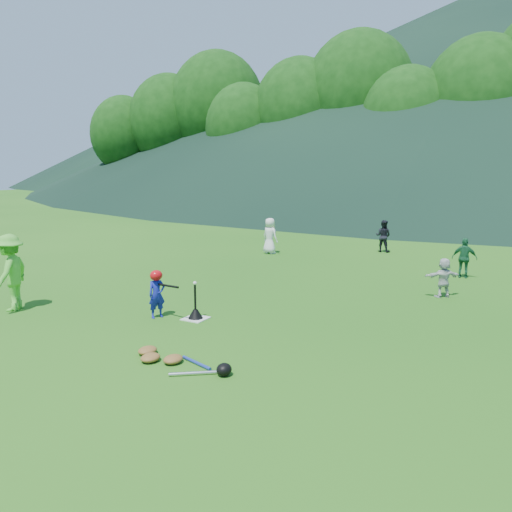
{
  "coord_description": "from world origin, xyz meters",
  "views": [
    {
      "loc": [
        5.72,
        -7.83,
        2.97
      ],
      "look_at": [
        0.0,
        2.5,
        0.9
      ],
      "focal_mm": 35.0,
      "sensor_mm": 36.0,
      "label": 1
    }
  ],
  "objects_px": {
    "fielder_a": "(270,236)",
    "batting_tee": "(195,313)",
    "fielder_b": "(383,236)",
    "home_plate": "(196,319)",
    "fielder_c": "(464,258)",
    "batter_child": "(157,295)",
    "adult_coach": "(11,272)",
    "equipment_pile": "(173,359)",
    "fielder_d": "(444,278)"
  },
  "relations": [
    {
      "from": "fielder_a",
      "to": "batting_tee",
      "type": "xyz_separation_m",
      "value": [
        2.32,
        -7.69,
        -0.5
      ]
    },
    {
      "from": "fielder_a",
      "to": "fielder_b",
      "type": "xyz_separation_m",
      "value": [
        3.42,
        2.29,
        -0.05
      ]
    },
    {
      "from": "home_plate",
      "to": "fielder_c",
      "type": "relative_size",
      "value": 0.41
    },
    {
      "from": "batter_child",
      "to": "batting_tee",
      "type": "distance_m",
      "value": 0.86
    },
    {
      "from": "batter_child",
      "to": "adult_coach",
      "type": "distance_m",
      "value": 3.25
    },
    {
      "from": "adult_coach",
      "to": "equipment_pile",
      "type": "bearing_deg",
      "value": 55.04
    },
    {
      "from": "batter_child",
      "to": "equipment_pile",
      "type": "distance_m",
      "value": 2.56
    },
    {
      "from": "batter_child",
      "to": "batting_tee",
      "type": "xyz_separation_m",
      "value": [
        0.74,
        0.28,
        -0.35
      ]
    },
    {
      "from": "fielder_b",
      "to": "fielder_a",
      "type": "bearing_deg",
      "value": 37.54
    },
    {
      "from": "fielder_b",
      "to": "fielder_d",
      "type": "height_order",
      "value": "fielder_b"
    },
    {
      "from": "fielder_c",
      "to": "fielder_d",
      "type": "bearing_deg",
      "value": 81.28
    },
    {
      "from": "batter_child",
      "to": "fielder_b",
      "type": "distance_m",
      "value": 10.43
    },
    {
      "from": "adult_coach",
      "to": "fielder_d",
      "type": "distance_m",
      "value": 9.63
    },
    {
      "from": "adult_coach",
      "to": "batting_tee",
      "type": "distance_m",
      "value": 4.09
    },
    {
      "from": "home_plate",
      "to": "adult_coach",
      "type": "height_order",
      "value": "adult_coach"
    },
    {
      "from": "batter_child",
      "to": "fielder_d",
      "type": "height_order",
      "value": "batter_child"
    },
    {
      "from": "batting_tee",
      "to": "home_plate",
      "type": "bearing_deg",
      "value": 0.0
    },
    {
      "from": "fielder_c",
      "to": "batting_tee",
      "type": "distance_m",
      "value": 7.94
    },
    {
      "from": "adult_coach",
      "to": "equipment_pile",
      "type": "xyz_separation_m",
      "value": [
        4.85,
        -0.72,
        -0.75
      ]
    },
    {
      "from": "home_plate",
      "to": "equipment_pile",
      "type": "relative_size",
      "value": 0.25
    },
    {
      "from": "adult_coach",
      "to": "batter_child",
      "type": "bearing_deg",
      "value": 82.56
    },
    {
      "from": "fielder_b",
      "to": "fielder_d",
      "type": "distance_m",
      "value": 6.46
    },
    {
      "from": "fielder_a",
      "to": "fielder_c",
      "type": "relative_size",
      "value": 1.14
    },
    {
      "from": "fielder_b",
      "to": "batting_tee",
      "type": "height_order",
      "value": "fielder_b"
    },
    {
      "from": "home_plate",
      "to": "fielder_d",
      "type": "bearing_deg",
      "value": 46.25
    },
    {
      "from": "fielder_c",
      "to": "batting_tee",
      "type": "bearing_deg",
      "value": 52.87
    },
    {
      "from": "fielder_a",
      "to": "fielder_d",
      "type": "bearing_deg",
      "value": 166.16
    },
    {
      "from": "fielder_c",
      "to": "home_plate",
      "type": "bearing_deg",
      "value": 52.87
    },
    {
      "from": "adult_coach",
      "to": "fielder_c",
      "type": "xyz_separation_m",
      "value": [
        8.01,
        8.05,
        -0.26
      ]
    },
    {
      "from": "fielder_d",
      "to": "equipment_pile",
      "type": "relative_size",
      "value": 0.52
    },
    {
      "from": "batter_child",
      "to": "fielder_a",
      "type": "height_order",
      "value": "fielder_a"
    },
    {
      "from": "fielder_c",
      "to": "equipment_pile",
      "type": "xyz_separation_m",
      "value": [
        -3.16,
        -8.78,
        -0.49
      ]
    },
    {
      "from": "fielder_c",
      "to": "fielder_d",
      "type": "relative_size",
      "value": 1.19
    },
    {
      "from": "fielder_b",
      "to": "equipment_pile",
      "type": "bearing_deg",
      "value": 93.5
    },
    {
      "from": "fielder_a",
      "to": "fielder_d",
      "type": "distance_m",
      "value": 7.25
    },
    {
      "from": "batter_child",
      "to": "adult_coach",
      "type": "bearing_deg",
      "value": 137.22
    },
    {
      "from": "home_plate",
      "to": "batting_tee",
      "type": "height_order",
      "value": "batting_tee"
    },
    {
      "from": "fielder_d",
      "to": "batting_tee",
      "type": "height_order",
      "value": "fielder_d"
    },
    {
      "from": "fielder_a",
      "to": "fielder_d",
      "type": "xyz_separation_m",
      "value": [
        6.37,
        -3.46,
        -0.17
      ]
    },
    {
      "from": "adult_coach",
      "to": "fielder_d",
      "type": "height_order",
      "value": "adult_coach"
    },
    {
      "from": "batter_child",
      "to": "adult_coach",
      "type": "relative_size",
      "value": 0.58
    },
    {
      "from": "batting_tee",
      "to": "equipment_pile",
      "type": "distance_m",
      "value": 2.31
    },
    {
      "from": "home_plate",
      "to": "batting_tee",
      "type": "relative_size",
      "value": 0.66
    },
    {
      "from": "home_plate",
      "to": "fielder_c",
      "type": "xyz_separation_m",
      "value": [
        4.21,
        6.72,
        0.54
      ]
    },
    {
      "from": "fielder_b",
      "to": "fielder_d",
      "type": "xyz_separation_m",
      "value": [
        2.95,
        -5.75,
        -0.11
      ]
    },
    {
      "from": "home_plate",
      "to": "fielder_d",
      "type": "height_order",
      "value": "fielder_d"
    },
    {
      "from": "adult_coach",
      "to": "equipment_pile",
      "type": "relative_size",
      "value": 0.9
    },
    {
      "from": "adult_coach",
      "to": "equipment_pile",
      "type": "distance_m",
      "value": 4.96
    },
    {
      "from": "fielder_b",
      "to": "equipment_pile",
      "type": "height_order",
      "value": "fielder_b"
    },
    {
      "from": "fielder_d",
      "to": "equipment_pile",
      "type": "bearing_deg",
      "value": 25.21
    }
  ]
}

